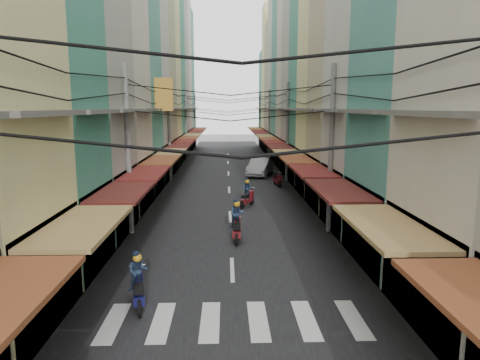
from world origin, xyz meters
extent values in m
plane|color=slate|center=(0.00, 0.00, 0.00)|extent=(160.00, 160.00, 0.00)
cube|color=black|center=(0.00, 20.00, 0.01)|extent=(10.00, 80.00, 0.02)
cube|color=slate|center=(-6.50, 20.00, 0.03)|extent=(3.00, 80.00, 0.06)
cube|color=slate|center=(6.50, 20.00, 0.03)|extent=(3.00, 80.00, 0.06)
cube|color=silver|center=(-3.50, -6.00, 0.03)|extent=(0.55, 2.40, 0.01)
cube|color=silver|center=(-2.10, -6.00, 0.03)|extent=(0.55, 2.40, 0.01)
cube|color=silver|center=(-0.70, -6.00, 0.03)|extent=(0.55, 2.40, 0.01)
cube|color=silver|center=(0.70, -6.00, 0.03)|extent=(0.55, 2.40, 0.01)
cube|color=silver|center=(2.10, -6.00, 0.03)|extent=(0.55, 2.40, 0.01)
cube|color=silver|center=(3.50, -6.00, 0.03)|extent=(0.55, 2.40, 0.01)
cube|color=black|center=(-5.60, -6.27, 1.60)|extent=(1.20, 4.52, 3.20)
cube|color=#997845|center=(-4.10, -6.27, 3.00)|extent=(1.80, 4.33, 0.12)
cube|color=#595651|center=(-4.75, -6.27, 6.00)|extent=(0.50, 4.23, 0.15)
cube|color=black|center=(-5.60, -1.76, 1.60)|extent=(1.20, 4.13, 3.20)
cube|color=#531B17|center=(-4.10, -1.76, 3.00)|extent=(1.80, 3.96, 0.12)
cube|color=#595651|center=(-4.75, -1.76, 6.00)|extent=(0.50, 3.87, 0.15)
cube|color=#9F9C92|center=(-8.00, 2.96, 10.47)|extent=(6.00, 5.14, 20.93)
cube|color=black|center=(-5.60, 2.96, 1.60)|extent=(1.20, 4.94, 3.20)
cube|color=maroon|center=(-4.10, 2.96, 3.00)|extent=(1.80, 4.73, 0.12)
cube|color=#595651|center=(-4.75, 2.96, 6.00)|extent=(0.50, 4.63, 0.15)
cube|color=beige|center=(-8.00, 8.00, 8.72)|extent=(6.00, 4.95, 17.43)
cube|color=black|center=(-5.60, 8.00, 1.60)|extent=(1.20, 4.75, 3.20)
cube|color=brown|center=(-4.10, 8.00, 3.00)|extent=(1.80, 4.56, 0.12)
cube|color=#595651|center=(-4.75, 8.00, 6.00)|extent=(0.50, 4.46, 0.15)
cube|color=teal|center=(-8.00, 12.98, 8.16)|extent=(6.00, 4.99, 16.32)
cube|color=black|center=(-5.60, 12.98, 1.60)|extent=(1.20, 4.80, 3.20)
cube|color=#997845|center=(-4.10, 12.98, 3.00)|extent=(1.80, 4.60, 0.12)
cube|color=#595651|center=(-4.75, 12.98, 6.00)|extent=(0.50, 4.50, 0.15)
cube|color=#BCB7AC|center=(-8.00, 17.80, 11.44)|extent=(6.00, 4.65, 22.87)
cube|color=black|center=(-5.60, 17.80, 1.60)|extent=(1.20, 4.46, 3.20)
cube|color=#531B17|center=(-4.10, 17.80, 3.00)|extent=(1.80, 4.27, 0.12)
cube|color=#595651|center=(-4.75, 17.80, 6.00)|extent=(0.50, 4.18, 0.15)
cube|color=tan|center=(-8.00, 22.57, 10.29)|extent=(6.00, 4.89, 20.58)
cube|color=black|center=(-5.60, 22.57, 1.60)|extent=(1.20, 4.70, 3.20)
cube|color=maroon|center=(-4.10, 22.57, 3.00)|extent=(1.80, 4.50, 0.12)
cube|color=#595651|center=(-4.75, 22.57, 6.00)|extent=(0.50, 4.40, 0.15)
cube|color=beige|center=(-8.00, 27.27, 9.22)|extent=(6.00, 4.52, 18.44)
cube|color=black|center=(-5.60, 27.27, 1.60)|extent=(1.20, 4.34, 3.20)
cube|color=brown|center=(-4.10, 27.27, 3.00)|extent=(1.80, 4.16, 0.12)
cube|color=#595651|center=(-4.75, 27.27, 6.00)|extent=(0.50, 4.07, 0.15)
cube|color=#408D73|center=(-8.00, 32.13, 10.31)|extent=(6.00, 5.20, 20.63)
cube|color=black|center=(-5.60, 32.13, 1.60)|extent=(1.20, 4.99, 3.20)
cube|color=#997845|center=(-4.10, 32.13, 3.00)|extent=(1.80, 4.78, 0.12)
cube|color=#595651|center=(-4.75, 32.13, 6.00)|extent=(0.50, 4.68, 0.15)
cube|color=#9F9C92|center=(-8.00, 37.20, 11.85)|extent=(6.00, 4.94, 23.70)
cube|color=black|center=(-5.60, 37.20, 1.60)|extent=(1.20, 4.74, 3.20)
cube|color=#531B17|center=(-4.10, 37.20, 3.00)|extent=(1.80, 4.55, 0.12)
cube|color=#595651|center=(-4.75, 37.20, 6.00)|extent=(0.50, 4.45, 0.15)
cube|color=beige|center=(-8.00, 42.14, 10.56)|extent=(6.00, 4.96, 21.12)
cube|color=black|center=(-5.60, 42.14, 1.60)|extent=(1.20, 4.76, 3.20)
cube|color=maroon|center=(-4.10, 42.14, 3.00)|extent=(1.80, 4.56, 0.12)
cube|color=#595651|center=(-4.75, 42.14, 6.00)|extent=(0.50, 4.46, 0.15)
cube|color=teal|center=(-8.00, 47.14, 9.95)|extent=(6.00, 5.04, 19.90)
cube|color=black|center=(-5.60, 47.14, 1.60)|extent=(1.20, 4.84, 3.20)
cube|color=brown|center=(-4.10, 47.14, 3.00)|extent=(1.80, 4.64, 0.12)
cube|color=#595651|center=(-4.75, 47.14, 6.00)|extent=(0.50, 4.54, 0.15)
cube|color=#4F3712|center=(-4.40, 12.00, 7.00)|extent=(1.20, 0.40, 2.20)
cube|color=black|center=(5.60, -6.55, 1.60)|extent=(1.20, 4.78, 3.20)
cube|color=#997845|center=(4.10, -6.55, 3.00)|extent=(1.80, 4.58, 0.12)
cube|color=#595651|center=(4.75, -6.55, 6.00)|extent=(0.50, 4.48, 0.15)
cube|color=teal|center=(8.00, -1.55, 7.54)|extent=(6.00, 5.03, 15.08)
cube|color=black|center=(5.60, -1.55, 1.60)|extent=(1.20, 4.83, 3.20)
cube|color=#531B17|center=(4.10, -1.55, 3.00)|extent=(1.80, 4.63, 0.12)
cube|color=#595651|center=(4.75, -1.55, 6.00)|extent=(0.50, 4.53, 0.15)
cube|color=#BCB7AC|center=(8.00, 3.36, 10.83)|extent=(6.00, 4.79, 21.66)
cube|color=black|center=(5.60, 3.36, 1.60)|extent=(1.20, 4.60, 3.20)
cube|color=maroon|center=(4.10, 3.36, 3.00)|extent=(1.80, 4.41, 0.12)
cube|color=#595651|center=(4.75, 3.36, 6.00)|extent=(0.50, 4.31, 0.15)
cube|color=tan|center=(8.00, 8.02, 10.37)|extent=(6.00, 4.52, 20.74)
cube|color=black|center=(5.60, 8.02, 1.60)|extent=(1.20, 4.34, 3.20)
cube|color=brown|center=(4.10, 8.02, 3.00)|extent=(1.80, 4.16, 0.12)
cube|color=#595651|center=(4.75, 8.02, 6.00)|extent=(0.50, 4.07, 0.15)
cube|color=beige|center=(8.00, 12.34, 7.06)|extent=(6.00, 4.12, 14.13)
cube|color=black|center=(5.60, 12.34, 1.60)|extent=(1.20, 3.96, 3.20)
cube|color=#997845|center=(4.10, 12.34, 3.00)|extent=(1.80, 3.79, 0.12)
cube|color=#595651|center=(4.75, 12.34, 6.00)|extent=(0.50, 3.71, 0.15)
cube|color=#408D73|center=(8.00, 16.61, 8.84)|extent=(6.00, 4.40, 17.68)
cube|color=black|center=(5.60, 16.61, 1.60)|extent=(1.20, 4.23, 3.20)
cube|color=#531B17|center=(4.10, 16.61, 3.00)|extent=(1.80, 4.05, 0.12)
cube|color=#595651|center=(4.75, 16.61, 6.00)|extent=(0.50, 3.96, 0.15)
cube|color=#9F9C92|center=(8.00, 21.13, 11.30)|extent=(6.00, 4.64, 22.59)
cube|color=black|center=(5.60, 21.13, 1.60)|extent=(1.20, 4.45, 3.20)
cube|color=maroon|center=(4.10, 21.13, 3.00)|extent=(1.80, 4.26, 0.12)
cube|color=#595651|center=(4.75, 21.13, 6.00)|extent=(0.50, 4.17, 0.15)
cube|color=beige|center=(8.00, 25.45, 10.63)|extent=(6.00, 4.00, 21.25)
cube|color=black|center=(5.60, 25.45, 1.60)|extent=(1.20, 3.84, 3.20)
cube|color=brown|center=(4.10, 25.45, 3.00)|extent=(1.80, 3.68, 0.12)
cube|color=#595651|center=(4.75, 25.45, 6.00)|extent=(0.50, 3.60, 0.15)
cube|color=teal|center=(8.00, 29.95, 11.16)|extent=(6.00, 5.01, 22.33)
cube|color=black|center=(5.60, 29.95, 1.60)|extent=(1.20, 4.81, 3.20)
cube|color=#997845|center=(4.10, 29.95, 3.00)|extent=(1.80, 4.61, 0.12)
cube|color=#595651|center=(4.75, 29.95, 6.00)|extent=(0.50, 4.51, 0.15)
cube|color=#BCB7AC|center=(8.00, 34.96, 9.86)|extent=(6.00, 5.00, 19.71)
cube|color=black|center=(5.60, 34.96, 1.60)|extent=(1.20, 4.80, 3.20)
cube|color=#531B17|center=(4.10, 34.96, 3.00)|extent=(1.80, 4.60, 0.12)
cube|color=#595651|center=(4.75, 34.96, 6.00)|extent=(0.50, 4.50, 0.15)
cube|color=tan|center=(8.00, 39.61, 8.43)|extent=(6.00, 4.32, 16.86)
cube|color=black|center=(5.60, 39.61, 1.60)|extent=(1.20, 4.15, 3.20)
cube|color=maroon|center=(4.10, 39.61, 3.00)|extent=(1.80, 3.97, 0.12)
cube|color=#595651|center=(4.75, 39.61, 6.00)|extent=(0.50, 3.89, 0.15)
cube|color=beige|center=(8.00, 43.94, 9.98)|extent=(6.00, 4.33, 19.96)
cube|color=black|center=(5.60, 43.94, 1.60)|extent=(1.20, 4.16, 3.20)
cube|color=brown|center=(4.10, 43.94, 3.00)|extent=(1.80, 3.99, 0.12)
cube|color=#595651|center=(4.75, 43.94, 6.00)|extent=(0.50, 3.90, 0.15)
cube|color=#408D73|center=(8.00, 48.54, 7.17)|extent=(6.00, 4.88, 14.34)
cube|color=black|center=(5.60, 48.54, 1.60)|extent=(1.20, 4.68, 3.20)
cube|color=#997845|center=(4.10, 48.54, 3.00)|extent=(1.80, 4.49, 0.12)
cube|color=#595651|center=(4.75, 48.54, 6.00)|extent=(0.50, 4.39, 0.15)
cylinder|color=slate|center=(-4.90, 3.00, 4.10)|extent=(0.26, 0.26, 8.20)
cylinder|color=slate|center=(4.90, 3.00, 4.10)|extent=(0.26, 0.26, 8.20)
cylinder|color=slate|center=(-4.90, 18.00, 4.10)|extent=(0.26, 0.26, 8.20)
cylinder|color=slate|center=(4.90, 18.00, 4.10)|extent=(0.26, 0.26, 8.20)
cylinder|color=slate|center=(-4.90, 33.00, 4.10)|extent=(0.26, 0.26, 8.20)
cylinder|color=slate|center=(4.90, 33.00, 4.10)|extent=(0.26, 0.26, 8.20)
cylinder|color=slate|center=(-4.90, 48.00, 4.10)|extent=(0.26, 0.26, 8.20)
cylinder|color=slate|center=(4.90, 48.00, 4.10)|extent=(0.26, 0.26, 8.20)
imported|color=silver|center=(2.89, 20.92, 0.00)|extent=(6.03, 3.68, 1.99)
imported|color=black|center=(6.72, -0.08, 0.00)|extent=(1.65, 1.02, 1.06)
cylinder|color=black|center=(-2.94, -4.35, 0.26)|extent=(0.10, 0.52, 0.52)
cylinder|color=black|center=(-2.94, -5.65, 0.26)|extent=(0.10, 0.52, 0.52)
cube|color=#14134A|center=(-2.94, -5.00, 0.42)|extent=(0.34, 1.15, 0.28)
cube|color=black|center=(-2.94, -5.25, 0.72)|extent=(0.32, 0.55, 0.18)
cube|color=#14134A|center=(-2.94, -4.45, 0.65)|extent=(0.30, 0.28, 0.55)
imported|color=#21314D|center=(-2.94, -5.00, 0.55)|extent=(0.53, 0.37, 1.32)
sphere|color=gold|center=(-2.94, -5.00, 1.55)|extent=(0.28, 0.28, 0.28)
cylinder|color=black|center=(1.08, 9.10, 0.26)|extent=(0.10, 0.52, 0.52)
cylinder|color=black|center=(1.08, 7.80, 0.26)|extent=(0.10, 0.52, 0.52)
cube|color=maroon|center=(1.08, 8.45, 0.42)|extent=(0.34, 1.15, 0.28)
cube|color=black|center=(1.08, 8.20, 0.72)|extent=(0.32, 0.55, 0.18)
cube|color=maroon|center=(1.08, 9.00, 0.65)|extent=(0.30, 0.28, 0.55)
imported|color=#21314D|center=(1.08, 8.45, 0.55)|extent=(0.53, 0.37, 1.33)
sphere|color=gold|center=(1.08, 8.45, 1.55)|extent=(0.28, 0.28, 0.28)
cylinder|color=black|center=(0.27, 2.28, 0.28)|extent=(0.11, 0.57, 0.57)
cylinder|color=black|center=(0.27, 0.86, 0.28)|extent=(0.11, 0.57, 0.57)
cube|color=maroon|center=(0.27, 1.57, 0.46)|extent=(0.37, 1.26, 0.31)
cube|color=black|center=(0.27, 1.30, 0.79)|extent=(0.35, 0.60, 0.20)
cube|color=maroon|center=(0.27, 2.17, 0.71)|extent=(0.33, 0.31, 0.60)
imported|color=#21314D|center=(0.27, 1.57, 0.60)|extent=(0.58, 0.41, 1.45)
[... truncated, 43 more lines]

